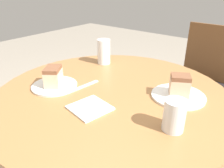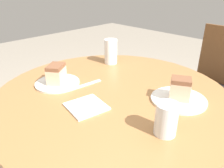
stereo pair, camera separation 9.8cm
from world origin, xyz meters
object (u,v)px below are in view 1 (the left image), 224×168
at_px(plate_far, 178,96).
at_px(glass_water, 104,53).
at_px(plate_near, 55,86).
at_px(glass_lemonade, 174,117).
at_px(cake_slice_far, 180,85).
at_px(cake_slice_near, 53,76).
at_px(chair, 200,81).

height_order(plate_far, glass_water, glass_water).
xyz_separation_m(plate_near, glass_lemonade, (0.58, 0.05, 0.05)).
xyz_separation_m(cake_slice_far, glass_water, (-0.53, 0.12, 0.01)).
bearing_deg(glass_lemonade, plate_near, -175.54).
bearing_deg(plate_near, cake_slice_near, 90.00).
relative_size(glass_lemonade, glass_water, 0.77).
bearing_deg(glass_water, cake_slice_near, -86.35).
bearing_deg(glass_water, glass_lemonade, -29.87).
height_order(plate_near, cake_slice_near, cake_slice_near).
xyz_separation_m(chair, plate_far, (0.13, -0.80, 0.26)).
bearing_deg(glass_water, plate_near, -86.35).
bearing_deg(plate_far, chair, 99.21).
xyz_separation_m(chair, glass_lemonade, (0.21, -1.03, 0.30)).
relative_size(plate_far, glass_lemonade, 2.05).
height_order(plate_near, glass_water, glass_water).
bearing_deg(cake_slice_far, cake_slice_near, -151.47).
bearing_deg(plate_near, glass_water, 93.65).
bearing_deg(glass_water, cake_slice_far, -12.79).
distance_m(cake_slice_far, glass_lemonade, 0.24).
bearing_deg(glass_lemonade, glass_water, 150.13).
bearing_deg(cake_slice_near, glass_lemonade, 4.46).
xyz_separation_m(cake_slice_far, glass_lemonade, (0.08, -0.23, -0.00)).
bearing_deg(plate_far, plate_near, -151.47).
bearing_deg(chair, plate_far, -79.03).
bearing_deg(cake_slice_far, plate_near, -151.47).
height_order(cake_slice_near, glass_water, glass_water).
bearing_deg(cake_slice_near, chair, 70.62).
bearing_deg(cake_slice_far, plate_far, 90.00).
xyz_separation_m(cake_slice_near, glass_lemonade, (0.58, 0.05, -0.00)).
relative_size(cake_slice_near, glass_lemonade, 1.05).
bearing_deg(plate_near, chair, 70.62).
distance_m(chair, cake_slice_near, 1.18).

